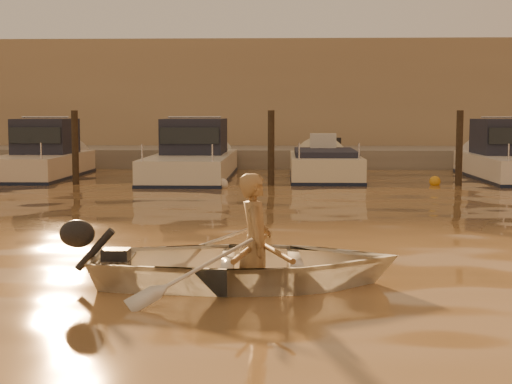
{
  "coord_description": "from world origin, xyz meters",
  "views": [
    {
      "loc": [
        0.16,
        -7.18,
        1.95
      ],
      "look_at": [
        -0.27,
        4.59,
        0.75
      ],
      "focal_mm": 55.0,
      "sensor_mm": 36.0,
      "label": 1
    }
  ],
  "objects_px": {
    "dinghy": "(246,263)",
    "waterfront_building": "(281,102)",
    "moored_boat_2": "(192,157)",
    "moored_boat_1": "(41,157)",
    "person": "(255,242)",
    "moored_boat_4": "(511,158)",
    "moored_boat_3": "(324,171)"
  },
  "relations": [
    {
      "from": "dinghy",
      "to": "waterfront_building",
      "type": "xyz_separation_m",
      "value": [
        0.27,
        25.41,
        2.16
      ]
    },
    {
      "from": "dinghy",
      "to": "moored_boat_2",
      "type": "height_order",
      "value": "moored_boat_2"
    },
    {
      "from": "moored_boat_1",
      "to": "waterfront_building",
      "type": "distance_m",
      "value": 13.23
    },
    {
      "from": "person",
      "to": "moored_boat_4",
      "type": "relative_size",
      "value": 0.24
    },
    {
      "from": "moored_boat_4",
      "to": "waterfront_building",
      "type": "height_order",
      "value": "waterfront_building"
    },
    {
      "from": "moored_boat_1",
      "to": "moored_boat_4",
      "type": "xyz_separation_m",
      "value": [
        13.92,
        0.0,
        0.0
      ]
    },
    {
      "from": "moored_boat_2",
      "to": "waterfront_building",
      "type": "height_order",
      "value": "waterfront_building"
    },
    {
      "from": "moored_boat_3",
      "to": "moored_boat_4",
      "type": "height_order",
      "value": "moored_boat_4"
    },
    {
      "from": "person",
      "to": "moored_boat_3",
      "type": "xyz_separation_m",
      "value": [
        1.51,
        14.41,
        -0.26
      ]
    },
    {
      "from": "person",
      "to": "moored_boat_4",
      "type": "height_order",
      "value": "moored_boat_4"
    },
    {
      "from": "person",
      "to": "moored_boat_3",
      "type": "height_order",
      "value": "person"
    },
    {
      "from": "moored_boat_1",
      "to": "moored_boat_2",
      "type": "distance_m",
      "value": 4.55
    },
    {
      "from": "moored_boat_4",
      "to": "moored_boat_1",
      "type": "bearing_deg",
      "value": 180.0
    },
    {
      "from": "person",
      "to": "moored_boat_1",
      "type": "xyz_separation_m",
      "value": [
        -6.97,
        14.41,
        0.14
      ]
    },
    {
      "from": "moored_boat_3",
      "to": "moored_boat_4",
      "type": "relative_size",
      "value": 0.89
    },
    {
      "from": "dinghy",
      "to": "moored_boat_1",
      "type": "relative_size",
      "value": 0.58
    },
    {
      "from": "dinghy",
      "to": "moored_boat_1",
      "type": "distance_m",
      "value": 15.97
    },
    {
      "from": "waterfront_building",
      "to": "moored_boat_4",
      "type": "bearing_deg",
      "value": -58.33
    },
    {
      "from": "person",
      "to": "moored_boat_2",
      "type": "relative_size",
      "value": 0.21
    },
    {
      "from": "person",
      "to": "moored_boat_2",
      "type": "height_order",
      "value": "moored_boat_2"
    },
    {
      "from": "dinghy",
      "to": "waterfront_building",
      "type": "relative_size",
      "value": 0.08
    },
    {
      "from": "moored_boat_1",
      "to": "person",
      "type": "bearing_deg",
      "value": -64.18
    },
    {
      "from": "person",
      "to": "moored_boat_1",
      "type": "height_order",
      "value": "moored_boat_1"
    },
    {
      "from": "person",
      "to": "moored_boat_1",
      "type": "relative_size",
      "value": 0.26
    },
    {
      "from": "moored_boat_1",
      "to": "moored_boat_2",
      "type": "relative_size",
      "value": 0.8
    },
    {
      "from": "moored_boat_3",
      "to": "moored_boat_4",
      "type": "bearing_deg",
      "value": 0.0
    },
    {
      "from": "moored_boat_3",
      "to": "waterfront_building",
      "type": "height_order",
      "value": "waterfront_building"
    },
    {
      "from": "person",
      "to": "moored_boat_2",
      "type": "bearing_deg",
      "value": 6.63
    },
    {
      "from": "moored_boat_2",
      "to": "person",
      "type": "bearing_deg",
      "value": -80.48
    },
    {
      "from": "moored_boat_3",
      "to": "waterfront_building",
      "type": "bearing_deg",
      "value": 96.95
    },
    {
      "from": "moored_boat_1",
      "to": "moored_boat_4",
      "type": "relative_size",
      "value": 0.93
    },
    {
      "from": "moored_boat_2",
      "to": "moored_boat_1",
      "type": "bearing_deg",
      "value": 180.0
    }
  ]
}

